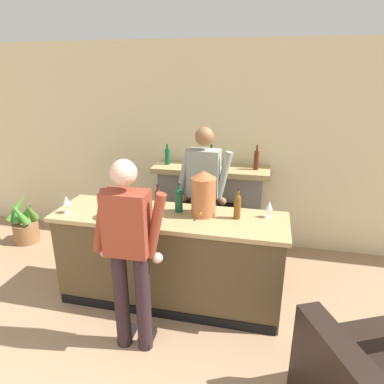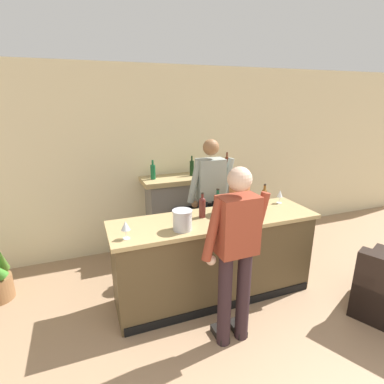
% 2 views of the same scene
% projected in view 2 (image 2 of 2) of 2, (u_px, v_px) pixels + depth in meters
% --- Properties ---
extents(wall_back_panel, '(12.00, 0.07, 2.75)m').
position_uv_depth(wall_back_panel, '(162.00, 161.00, 4.57)').
color(wall_back_panel, beige).
rests_on(wall_back_panel, ground_plane).
extents(bar_counter, '(2.36, 0.70, 1.00)m').
position_uv_depth(bar_counter, '(214.00, 257.00, 3.50)').
color(bar_counter, brown).
rests_on(bar_counter, ground_plane).
extents(fireplace_stone, '(1.53, 0.52, 1.49)m').
position_uv_depth(fireplace_stone, '(192.00, 211.00, 4.70)').
color(fireplace_stone, gray).
rests_on(fireplace_stone, ground_plane).
extents(person_customer, '(0.66, 0.31, 1.74)m').
position_uv_depth(person_customer, '(236.00, 251.00, 2.68)').
color(person_customer, '#2D1E22').
rests_on(person_customer, ground_plane).
extents(person_bartender, '(0.66, 0.31, 1.79)m').
position_uv_depth(person_bartender, '(210.00, 199.00, 4.02)').
color(person_bartender, '#1F2832').
rests_on(person_bartender, ground_plane).
extents(copper_dispenser, '(0.25, 0.29, 0.46)m').
position_uv_depth(copper_dispenser, '(239.00, 193.00, 3.47)').
color(copper_dispenser, '#B56439').
rests_on(copper_dispenser, bar_counter).
extents(ice_bucket_steel, '(0.20, 0.20, 0.21)m').
position_uv_depth(ice_bucket_steel, '(182.00, 220.00, 3.02)').
color(ice_bucket_steel, silver).
rests_on(ice_bucket_steel, bar_counter).
extents(wine_bottle_burgundy_dark, '(0.07, 0.07, 0.29)m').
position_uv_depth(wine_bottle_burgundy_dark, '(202.00, 206.00, 3.34)').
color(wine_bottle_burgundy_dark, '#57211D').
rests_on(wine_bottle_burgundy_dark, bar_counter).
extents(wine_bottle_merlot_tall, '(0.07, 0.07, 0.31)m').
position_uv_depth(wine_bottle_merlot_tall, '(264.00, 198.00, 3.60)').
color(wine_bottle_merlot_tall, brown).
rests_on(wine_bottle_merlot_tall, bar_counter).
extents(wine_bottle_riesling_slim, '(0.08, 0.08, 0.30)m').
position_uv_depth(wine_bottle_riesling_slim, '(218.00, 203.00, 3.44)').
color(wine_bottle_riesling_slim, '#164A30').
rests_on(wine_bottle_riesling_slim, bar_counter).
extents(wine_glass_front_right, '(0.07, 0.07, 0.17)m').
position_uv_depth(wine_glass_front_right, '(280.00, 194.00, 3.79)').
color(wine_glass_front_right, silver).
rests_on(wine_glass_front_right, bar_counter).
extents(wine_glass_near_bucket, '(0.09, 0.09, 0.18)m').
position_uv_depth(wine_glass_near_bucket, '(126.00, 226.00, 2.81)').
color(wine_glass_near_bucket, silver).
rests_on(wine_glass_near_bucket, bar_counter).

